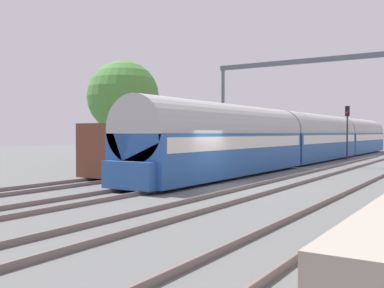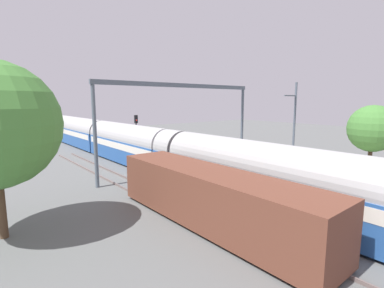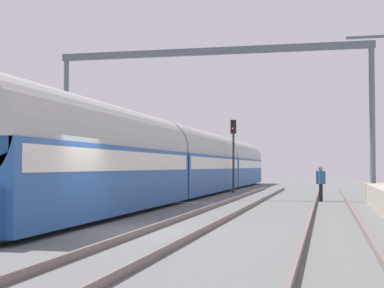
{
  "view_description": "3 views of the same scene",
  "coord_description": "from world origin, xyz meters",
  "px_view_note": "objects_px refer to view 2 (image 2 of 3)",
  "views": [
    {
      "loc": [
        9.52,
        -17.47,
        2.38
      ],
      "look_at": [
        -2.01,
        0.81,
        1.85
      ],
      "focal_mm": 42.12,
      "sensor_mm": 36.0,
      "label": 1
    },
    {
      "loc": [
        -15.73,
        -5.19,
        6.36
      ],
      "look_at": [
        -0.89,
        12.77,
        2.84
      ],
      "focal_mm": 26.89,
      "sensor_mm": 36.0,
      "label": 2
    },
    {
      "loc": [
        5.81,
        -14.95,
        1.7
      ],
      "look_at": [
        -1.0,
        15.29,
        2.88
      ],
      "focal_mm": 55.67,
      "sensor_mm": 36.0,
      "label": 3
    }
  ],
  "objects_px": {
    "passenger_train": "(134,144)",
    "catenary_gantry": "(183,106)",
    "person_crossing": "(228,153)",
    "railway_signal_far": "(136,130)",
    "freight_car": "(212,198)"
  },
  "relations": [
    {
      "from": "passenger_train",
      "to": "catenary_gantry",
      "type": "bearing_deg",
      "value": -70.1
    },
    {
      "from": "person_crossing",
      "to": "passenger_train",
      "type": "bearing_deg",
      "value": -82.01
    },
    {
      "from": "freight_car",
      "to": "catenary_gantry",
      "type": "height_order",
      "value": "catenary_gantry"
    },
    {
      "from": "passenger_train",
      "to": "freight_car",
      "type": "height_order",
      "value": "passenger_train"
    },
    {
      "from": "freight_car",
      "to": "railway_signal_far",
      "type": "xyz_separation_m",
      "value": [
        5.94,
        18.6,
        1.59
      ]
    },
    {
      "from": "railway_signal_far",
      "to": "catenary_gantry",
      "type": "xyz_separation_m",
      "value": [
        0.09,
        -8.45,
        2.84
      ]
    },
    {
      "from": "passenger_train",
      "to": "freight_car",
      "type": "xyz_separation_m",
      "value": [
        -4.02,
        -15.7,
        -0.5
      ]
    },
    {
      "from": "person_crossing",
      "to": "railway_signal_far",
      "type": "xyz_separation_m",
      "value": [
        -5.65,
        8.75,
        2.03
      ]
    },
    {
      "from": "passenger_train",
      "to": "catenary_gantry",
      "type": "height_order",
      "value": "catenary_gantry"
    },
    {
      "from": "freight_car",
      "to": "catenary_gantry",
      "type": "xyz_separation_m",
      "value": [
        6.03,
        10.15,
        4.43
      ]
    },
    {
      "from": "passenger_train",
      "to": "person_crossing",
      "type": "distance_m",
      "value": 9.61
    },
    {
      "from": "passenger_train",
      "to": "railway_signal_far",
      "type": "distance_m",
      "value": 3.65
    },
    {
      "from": "freight_car",
      "to": "person_crossing",
      "type": "bearing_deg",
      "value": 40.37
    },
    {
      "from": "passenger_train",
      "to": "railway_signal_far",
      "type": "bearing_deg",
      "value": 56.55
    },
    {
      "from": "catenary_gantry",
      "to": "person_crossing",
      "type": "bearing_deg",
      "value": -3.03
    }
  ]
}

